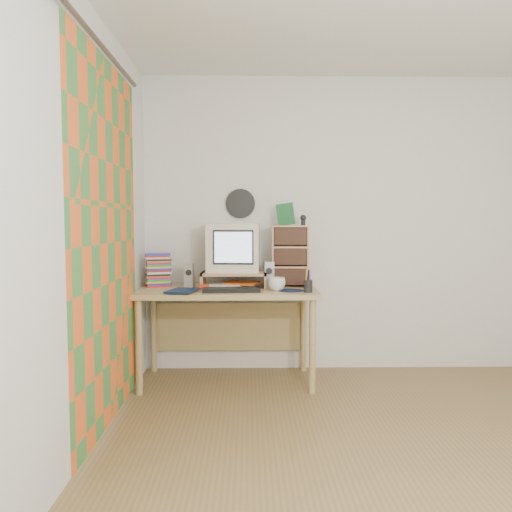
{
  "coord_description": "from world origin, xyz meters",
  "views": [
    {
      "loc": [
        -0.86,
        -2.53,
        1.28
      ],
      "look_at": [
        -0.8,
        1.33,
        1.01
      ],
      "focal_mm": 35.0,
      "sensor_mm": 36.0,
      "label": 1
    }
  ],
  "objects_px": {
    "crt_monitor": "(234,248)",
    "diary": "(170,289)",
    "desk": "(228,304)",
    "keyboard": "(231,290)",
    "mug": "(277,284)",
    "dvd_stack": "(158,270)",
    "cd_rack": "(290,256)"
  },
  "relations": [
    {
      "from": "crt_monitor",
      "to": "diary",
      "type": "height_order",
      "value": "crt_monitor"
    },
    {
      "from": "cd_rack",
      "to": "mug",
      "type": "bearing_deg",
      "value": -111.24
    },
    {
      "from": "mug",
      "to": "cd_rack",
      "type": "bearing_deg",
      "value": 65.03
    },
    {
      "from": "crt_monitor",
      "to": "mug",
      "type": "relative_size",
      "value": 3.15
    },
    {
      "from": "crt_monitor",
      "to": "diary",
      "type": "distance_m",
      "value": 0.65
    },
    {
      "from": "diary",
      "to": "cd_rack",
      "type": "bearing_deg",
      "value": 33.46
    },
    {
      "from": "desk",
      "to": "keyboard",
      "type": "height_order",
      "value": "keyboard"
    },
    {
      "from": "dvd_stack",
      "to": "diary",
      "type": "distance_m",
      "value": 0.39
    },
    {
      "from": "desk",
      "to": "cd_rack",
      "type": "bearing_deg",
      "value": 7.38
    },
    {
      "from": "keyboard",
      "to": "diary",
      "type": "xyz_separation_m",
      "value": [
        -0.46,
        -0.0,
        0.01
      ]
    },
    {
      "from": "desk",
      "to": "keyboard",
      "type": "relative_size",
      "value": 3.24
    },
    {
      "from": "desk",
      "to": "cd_rack",
      "type": "xyz_separation_m",
      "value": [
        0.51,
        0.07,
        0.38
      ]
    },
    {
      "from": "dvd_stack",
      "to": "cd_rack",
      "type": "bearing_deg",
      "value": -17.41
    },
    {
      "from": "keyboard",
      "to": "dvd_stack",
      "type": "bearing_deg",
      "value": 147.16
    },
    {
      "from": "keyboard",
      "to": "mug",
      "type": "xyz_separation_m",
      "value": [
        0.35,
        0.05,
        0.04
      ]
    },
    {
      "from": "dvd_stack",
      "to": "diary",
      "type": "height_order",
      "value": "dvd_stack"
    },
    {
      "from": "desk",
      "to": "diary",
      "type": "xyz_separation_m",
      "value": [
        -0.42,
        -0.26,
        0.16
      ]
    },
    {
      "from": "dvd_stack",
      "to": "diary",
      "type": "bearing_deg",
      "value": -82.19
    },
    {
      "from": "desk",
      "to": "dvd_stack",
      "type": "bearing_deg",
      "value": 171.62
    },
    {
      "from": "crt_monitor",
      "to": "cd_rack",
      "type": "distance_m",
      "value": 0.47
    },
    {
      "from": "desk",
      "to": "crt_monitor",
      "type": "distance_m",
      "value": 0.46
    },
    {
      "from": "crt_monitor",
      "to": "mug",
      "type": "distance_m",
      "value": 0.51
    },
    {
      "from": "desk",
      "to": "mug",
      "type": "distance_m",
      "value": 0.47
    },
    {
      "from": "keyboard",
      "to": "cd_rack",
      "type": "xyz_separation_m",
      "value": [
        0.47,
        0.32,
        0.23
      ]
    },
    {
      "from": "dvd_stack",
      "to": "mug",
      "type": "height_order",
      "value": "dvd_stack"
    },
    {
      "from": "cd_rack",
      "to": "keyboard",
      "type": "bearing_deg",
      "value": -142.12
    },
    {
      "from": "keyboard",
      "to": "dvd_stack",
      "type": "height_order",
      "value": "dvd_stack"
    },
    {
      "from": "diary",
      "to": "mug",
      "type": "bearing_deg",
      "value": 18.27
    },
    {
      "from": "desk",
      "to": "dvd_stack",
      "type": "distance_m",
      "value": 0.64
    },
    {
      "from": "dvd_stack",
      "to": "mug",
      "type": "relative_size",
      "value": 2.09
    },
    {
      "from": "cd_rack",
      "to": "desk",
      "type": "bearing_deg",
      "value": -168.9
    },
    {
      "from": "dvd_stack",
      "to": "mug",
      "type": "distance_m",
      "value": 1.0
    }
  ]
}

